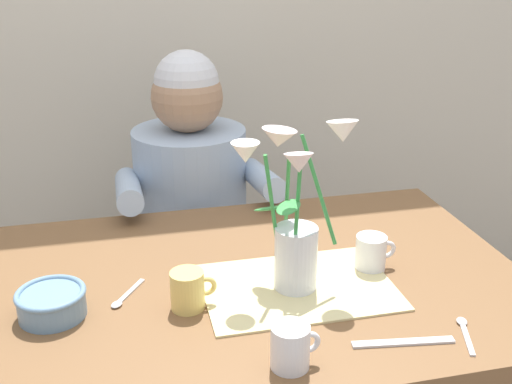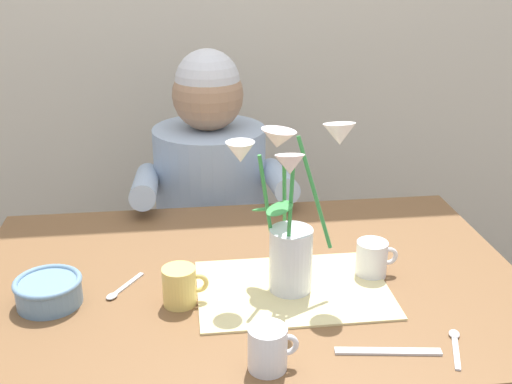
# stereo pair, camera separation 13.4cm
# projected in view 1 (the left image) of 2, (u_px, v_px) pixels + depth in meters

# --- Properties ---
(dining_table) EXTENTS (1.20, 0.80, 0.74)m
(dining_table) POSITION_uv_depth(u_px,v_px,m) (250.00, 316.00, 1.40)
(dining_table) COLOR brown
(dining_table) RESTS_ON ground_plane
(seated_person) EXTENTS (0.45, 0.47, 1.14)m
(seated_person) POSITION_uv_depth(u_px,v_px,m) (193.00, 233.00, 1.97)
(seated_person) COLOR #4C4C56
(seated_person) RESTS_ON ground_plane
(striped_placemat) EXTENTS (0.40, 0.28, 0.00)m
(striped_placemat) POSITION_uv_depth(u_px,v_px,m) (298.00, 287.00, 1.32)
(striped_placemat) COLOR beige
(striped_placemat) RESTS_ON dining_table
(flower_vase) EXTENTS (0.26, 0.23, 0.36)m
(flower_vase) POSITION_uv_depth(u_px,v_px,m) (294.00, 217.00, 1.27)
(flower_vase) COLOR silver
(flower_vase) RESTS_ON dining_table
(ceramic_bowl) EXTENTS (0.14, 0.14, 0.06)m
(ceramic_bowl) POSITION_uv_depth(u_px,v_px,m) (52.00, 302.00, 1.21)
(ceramic_bowl) COLOR #6689A8
(ceramic_bowl) RESTS_ON dining_table
(dinner_knife) EXTENTS (0.19, 0.04, 0.00)m
(dinner_knife) POSITION_uv_depth(u_px,v_px,m) (403.00, 342.00, 1.14)
(dinner_knife) COLOR silver
(dinner_knife) RESTS_ON dining_table
(ceramic_mug) EXTENTS (0.09, 0.07, 0.08)m
(ceramic_mug) POSITION_uv_depth(u_px,v_px,m) (188.00, 290.00, 1.24)
(ceramic_mug) COLOR #E5C666
(ceramic_mug) RESTS_ON dining_table
(coffee_cup) EXTENTS (0.09, 0.07, 0.08)m
(coffee_cup) POSITION_uv_depth(u_px,v_px,m) (288.00, 347.00, 1.07)
(coffee_cup) COLOR silver
(coffee_cup) RESTS_ON dining_table
(tea_cup) EXTENTS (0.09, 0.07, 0.08)m
(tea_cup) POSITION_uv_depth(u_px,v_px,m) (371.00, 253.00, 1.38)
(tea_cup) COLOR silver
(tea_cup) RESTS_ON dining_table
(spoon_0) EXTENTS (0.08, 0.11, 0.01)m
(spoon_0) POSITION_uv_depth(u_px,v_px,m) (123.00, 298.00, 1.28)
(spoon_0) COLOR silver
(spoon_0) RESTS_ON dining_table
(spoon_1) EXTENTS (0.05, 0.12, 0.01)m
(spoon_1) POSITION_uv_depth(u_px,v_px,m) (464.00, 329.00, 1.18)
(spoon_1) COLOR silver
(spoon_1) RESTS_ON dining_table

